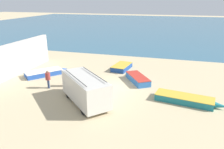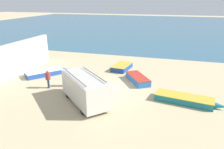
% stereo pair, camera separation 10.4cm
% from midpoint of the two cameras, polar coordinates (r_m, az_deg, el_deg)
% --- Properties ---
extents(ground_plane, '(200.00, 200.00, 0.00)m').
position_cam_midpoint_polar(ground_plane, '(20.81, -0.45, -3.31)').
color(ground_plane, tan).
extents(sea_water, '(120.00, 80.00, 0.01)m').
position_cam_midpoint_polar(sea_water, '(71.07, 11.90, 12.41)').
color(sea_water, '#33607A').
rests_on(sea_water, ground_plane).
extents(harbor_wall, '(0.50, 11.33, 3.50)m').
position_cam_midpoint_polar(harbor_wall, '(26.26, -23.62, 3.90)').
color(harbor_wall, '#BCB7AD').
rests_on(harbor_wall, ground_plane).
extents(parked_van, '(5.20, 5.07, 2.37)m').
position_cam_midpoint_polar(parked_van, '(17.44, -7.22, -3.69)').
color(parked_van, beige).
rests_on(parked_van, ground_plane).
extents(fishing_rowboat_0, '(2.04, 3.84, 0.59)m').
position_cam_midpoint_polar(fishing_rowboat_0, '(26.02, 2.53, 2.04)').
color(fishing_rowboat_0, navy).
rests_on(fishing_rowboat_0, ground_plane).
extents(fishing_rowboat_1, '(3.07, 4.02, 0.64)m').
position_cam_midpoint_polar(fishing_rowboat_1, '(22.28, 6.45, -0.99)').
color(fishing_rowboat_1, '#2D66AD').
rests_on(fishing_rowboat_1, ground_plane).
extents(fishing_rowboat_2, '(3.86, 4.33, 0.54)m').
position_cam_midpoint_polar(fishing_rowboat_2, '(25.13, -17.23, 0.48)').
color(fishing_rowboat_2, '#234CA3').
rests_on(fishing_rowboat_2, ground_plane).
extents(fishing_rowboat_3, '(5.61, 2.26, 0.55)m').
position_cam_midpoint_polar(fishing_rowboat_3, '(18.71, 18.65, -6.16)').
color(fishing_rowboat_3, '#1E757F').
rests_on(fishing_rowboat_3, ground_plane).
extents(fisherman_0, '(0.45, 0.45, 1.73)m').
position_cam_midpoint_polar(fisherman_0, '(21.11, -16.54, -0.79)').
color(fisherman_0, navy).
rests_on(fisherman_0, ground_plane).
extents(fisherman_1, '(0.47, 0.47, 1.79)m').
position_cam_midpoint_polar(fisherman_1, '(21.01, -10.47, -0.29)').
color(fisherman_1, navy).
rests_on(fisherman_1, ground_plane).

